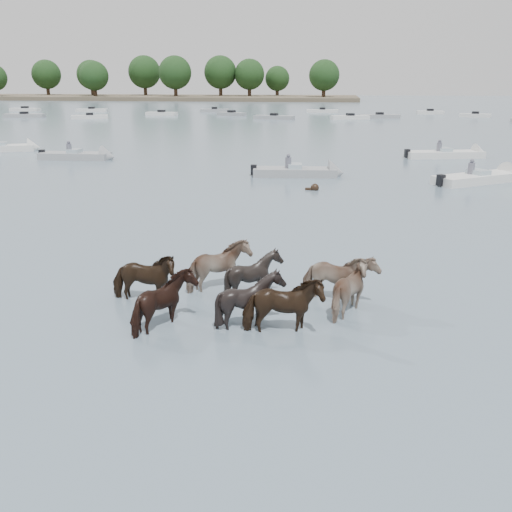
# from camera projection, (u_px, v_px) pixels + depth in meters

# --- Properties ---
(ground) EXTENTS (400.00, 400.00, 0.00)m
(ground) POSITION_uv_depth(u_px,v_px,m) (174.00, 341.00, 12.29)
(ground) COLOR slate
(ground) RESTS_ON ground
(shoreline) EXTENTS (160.00, 30.00, 1.00)m
(shoreline) POSITION_uv_depth(u_px,v_px,m) (80.00, 97.00, 162.64)
(shoreline) COLOR #4C4233
(shoreline) RESTS_ON ground
(pony_herd) EXTENTS (6.97, 4.30, 1.53)m
(pony_herd) POSITION_uv_depth(u_px,v_px,m) (250.00, 289.00, 13.80)
(pony_herd) COLOR black
(pony_herd) RESTS_ON ground
(swimming_pony) EXTENTS (0.72, 0.44, 0.44)m
(swimming_pony) POSITION_uv_depth(u_px,v_px,m) (314.00, 188.00, 29.02)
(swimming_pony) COLOR black
(swimming_pony) RESTS_ON ground
(motorboat_a) EXTENTS (5.63, 1.74, 1.92)m
(motorboat_a) POSITION_uv_depth(u_px,v_px,m) (85.00, 156.00, 40.12)
(motorboat_a) COLOR gray
(motorboat_a) RESTS_ON ground
(motorboat_b) EXTENTS (5.60, 2.05, 1.92)m
(motorboat_b) POSITION_uv_depth(u_px,v_px,m) (308.00, 172.00, 33.17)
(motorboat_b) COLOR gray
(motorboat_b) RESTS_ON ground
(motorboat_c) EXTENTS (6.31, 2.91, 1.92)m
(motorboat_c) POSITION_uv_depth(u_px,v_px,m) (455.00, 154.00, 41.07)
(motorboat_c) COLOR silver
(motorboat_c) RESTS_ON ground
(motorboat_d) EXTENTS (5.82, 4.69, 1.92)m
(motorboat_d) POSITION_uv_depth(u_px,v_px,m) (488.00, 177.00, 31.44)
(motorboat_d) COLOR silver
(motorboat_d) RESTS_ON ground
(motorboat_f) EXTENTS (5.58, 3.68, 1.92)m
(motorboat_f) POSITION_uv_depth(u_px,v_px,m) (12.00, 148.00, 44.86)
(motorboat_f) COLOR silver
(motorboat_f) RESTS_ON ground
(distant_flotilla) EXTENTS (108.81, 22.83, 0.93)m
(distant_flotilla) POSITION_uv_depth(u_px,v_px,m) (307.00, 114.00, 87.11)
(distant_flotilla) COLOR silver
(distant_flotilla) RESTS_ON ground
(treeline) EXTENTS (147.27, 22.51, 12.20)m
(treeline) POSITION_uv_depth(u_px,v_px,m) (70.00, 74.00, 161.12)
(treeline) COLOR #382619
(treeline) RESTS_ON ground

